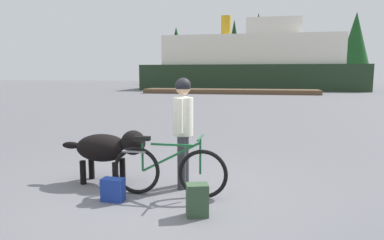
# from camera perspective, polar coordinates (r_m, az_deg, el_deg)

# --- Properties ---
(ground_plane) EXTENTS (160.00, 160.00, 0.00)m
(ground_plane) POSITION_cam_1_polar(r_m,az_deg,el_deg) (5.39, -4.79, -12.23)
(ground_plane) COLOR slate
(bicycle) EXTENTS (1.76, 0.44, 0.92)m
(bicycle) POSITION_cam_1_polar(r_m,az_deg,el_deg) (5.24, -3.93, -8.27)
(bicycle) COLOR black
(bicycle) RESTS_ON ground_plane
(person_cyclist) EXTENTS (0.32, 0.53, 1.77)m
(person_cyclist) POSITION_cam_1_polar(r_m,az_deg,el_deg) (5.51, -1.47, -0.27)
(person_cyclist) COLOR #333338
(person_cyclist) RESTS_ON ground_plane
(dog) EXTENTS (1.48, 0.54, 0.91)m
(dog) POSITION_cam_1_polar(r_m,az_deg,el_deg) (5.97, -13.60, -4.47)
(dog) COLOR black
(dog) RESTS_ON ground_plane
(backpack) EXTENTS (0.33, 0.27, 0.43)m
(backpack) POSITION_cam_1_polar(r_m,az_deg,el_deg) (4.58, 0.87, -13.03)
(backpack) COLOR #334C33
(backpack) RESTS_ON ground_plane
(handbag_pannier) EXTENTS (0.33, 0.19, 0.33)m
(handbag_pannier) POSITION_cam_1_polar(r_m,az_deg,el_deg) (5.22, -12.86, -11.13)
(handbag_pannier) COLOR navy
(handbag_pannier) RESTS_ON ground_plane
(dock_pier) EXTENTS (15.83, 2.73, 0.40)m
(dock_pier) POSITION_cam_1_polar(r_m,az_deg,el_deg) (32.22, 6.23, 4.71)
(dock_pier) COLOR brown
(dock_pier) RESTS_ON ground_plane
(ferry_boat) EXTENTS (24.01, 8.28, 8.38)m
(ferry_boat) POSITION_cam_1_polar(r_m,az_deg,el_deg) (40.91, 9.74, 9.07)
(ferry_boat) COLOR #1E331E
(ferry_boat) RESTS_ON ground_plane
(pine_tree_far_left) EXTENTS (3.71, 3.71, 9.85)m
(pine_tree_far_left) POSITION_cam_1_polar(r_m,az_deg,el_deg) (61.83, -2.61, 11.50)
(pine_tree_far_left) COLOR #4C331E
(pine_tree_far_left) RESTS_ON ground_plane
(pine_tree_center) EXTENTS (3.70, 3.70, 11.46)m
(pine_tree_center) POSITION_cam_1_polar(r_m,az_deg,el_deg) (58.34, 10.81, 12.60)
(pine_tree_center) COLOR #4C331E
(pine_tree_center) RESTS_ON ground_plane
(pine_tree_far_right) EXTENTS (4.21, 4.21, 10.96)m
(pine_tree_far_right) POSITION_cam_1_polar(r_m,az_deg,el_deg) (58.79, 25.30, 11.95)
(pine_tree_far_right) COLOR #4C331E
(pine_tree_far_right) RESTS_ON ground_plane
(pine_tree_mid_back) EXTENTS (2.87, 2.87, 11.21)m
(pine_tree_mid_back) POSITION_cam_1_polar(r_m,az_deg,el_deg) (63.00, 6.93, 12.59)
(pine_tree_mid_back) COLOR #4C331E
(pine_tree_mid_back) RESTS_ON ground_plane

